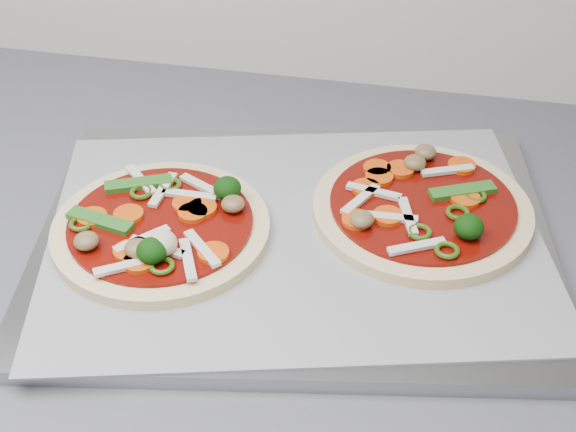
# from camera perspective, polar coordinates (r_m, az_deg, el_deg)

# --- Properties ---
(baking_tray) EXTENTS (0.47, 0.38, 0.01)m
(baking_tray) POSITION_cam_1_polar(r_m,az_deg,el_deg) (0.67, 0.49, -1.66)
(baking_tray) COLOR #96979C
(baking_tray) RESTS_ON countertop
(parchment) EXTENTS (0.47, 0.39, 0.00)m
(parchment) POSITION_cam_1_polar(r_m,az_deg,el_deg) (0.67, 0.49, -1.14)
(parchment) COLOR gray
(parchment) RESTS_ON baking_tray
(pizza_left) EXTENTS (0.21, 0.21, 0.03)m
(pizza_left) POSITION_cam_1_polar(r_m,az_deg,el_deg) (0.67, -9.00, -0.78)
(pizza_left) COLOR beige
(pizza_left) RESTS_ON parchment
(pizza_right) EXTENTS (0.24, 0.24, 0.03)m
(pizza_right) POSITION_cam_1_polar(r_m,az_deg,el_deg) (0.69, 9.50, 0.62)
(pizza_right) COLOR beige
(pizza_right) RESTS_ON parchment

